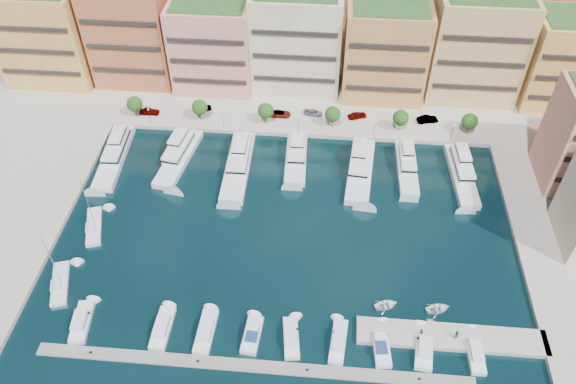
% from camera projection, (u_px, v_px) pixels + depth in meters
% --- Properties ---
extents(ground, '(400.00, 400.00, 0.00)m').
position_uv_depth(ground, '(287.00, 231.00, 112.81)').
color(ground, black).
rests_on(ground, ground).
extents(north_quay, '(220.00, 64.00, 2.00)m').
position_uv_depth(north_quay, '(306.00, 66.00, 156.94)').
color(north_quay, '#9E998E').
rests_on(north_quay, ground).
extents(south_pontoon, '(72.00, 2.20, 0.35)m').
position_uv_depth(south_pontoon, '(252.00, 366.00, 91.64)').
color(south_pontoon, gray).
rests_on(south_pontoon, ground).
extents(finger_pier, '(32.00, 5.00, 2.00)m').
position_uv_depth(finger_pier, '(451.00, 339.00, 95.30)').
color(finger_pier, '#9E998E').
rests_on(finger_pier, ground).
extents(apartment_0, '(22.00, 16.50, 24.80)m').
position_uv_depth(apartment_0, '(47.00, 33.00, 143.17)').
color(apartment_0, gold).
rests_on(apartment_0, north_quay).
extents(apartment_1, '(20.00, 16.50, 26.80)m').
position_uv_depth(apartment_1, '(132.00, 30.00, 142.53)').
color(apartment_1, '#B1573B').
rests_on(apartment_1, north_quay).
extents(apartment_2, '(20.00, 15.50, 22.80)m').
position_uv_depth(apartment_2, '(213.00, 44.00, 141.20)').
color(apartment_2, '#E58F80').
rests_on(apartment_2, north_quay).
extents(apartment_3, '(22.00, 16.50, 25.80)m').
position_uv_depth(apartment_3, '(297.00, 39.00, 140.28)').
color(apartment_3, beige).
rests_on(apartment_3, north_quay).
extents(apartment_4, '(20.00, 15.50, 23.80)m').
position_uv_depth(apartment_4, '(385.00, 50.00, 138.19)').
color(apartment_4, tan).
rests_on(apartment_4, north_quay).
extents(apartment_5, '(22.00, 16.50, 26.80)m').
position_uv_depth(apartment_5, '(476.00, 45.00, 137.20)').
color(apartment_5, tan).
rests_on(apartment_5, north_quay).
extents(apartment_6, '(20.00, 15.50, 22.80)m').
position_uv_depth(apartment_6, '(568.00, 60.00, 135.81)').
color(apartment_6, gold).
rests_on(apartment_6, north_quay).
extents(backblock_4, '(26.00, 18.00, 30.00)m').
position_uv_depth(backblock_4, '(552.00, 1.00, 150.26)').
color(backblock_4, '#B1573B').
rests_on(backblock_4, north_quay).
extents(tree_0, '(3.80, 3.80, 5.65)m').
position_uv_depth(tree_0, '(135.00, 104.00, 135.81)').
color(tree_0, '#473323').
rests_on(tree_0, north_quay).
extents(tree_1, '(3.80, 3.80, 5.65)m').
position_uv_depth(tree_1, '(200.00, 107.00, 134.82)').
color(tree_1, '#473323').
rests_on(tree_1, north_quay).
extents(tree_2, '(3.80, 3.80, 5.65)m').
position_uv_depth(tree_2, '(266.00, 111.00, 133.83)').
color(tree_2, '#473323').
rests_on(tree_2, north_quay).
extents(tree_3, '(3.80, 3.80, 5.65)m').
position_uv_depth(tree_3, '(333.00, 114.00, 132.84)').
color(tree_3, '#473323').
rests_on(tree_3, north_quay).
extents(tree_4, '(3.80, 3.80, 5.65)m').
position_uv_depth(tree_4, '(401.00, 118.00, 131.85)').
color(tree_4, '#473323').
rests_on(tree_4, north_quay).
extents(tree_5, '(3.80, 3.80, 5.65)m').
position_uv_depth(tree_5, '(470.00, 121.00, 130.86)').
color(tree_5, '#473323').
rests_on(tree_5, north_quay).
extents(lamppost_0, '(0.30, 0.30, 4.20)m').
position_uv_depth(lamppost_0, '(149.00, 114.00, 134.57)').
color(lamppost_0, black).
rests_on(lamppost_0, north_quay).
extents(lamppost_1, '(0.30, 0.30, 4.20)m').
position_uv_depth(lamppost_1, '(223.00, 117.00, 133.46)').
color(lamppost_1, black).
rests_on(lamppost_1, north_quay).
extents(lamppost_2, '(0.30, 0.30, 4.20)m').
position_uv_depth(lamppost_2, '(298.00, 121.00, 132.34)').
color(lamppost_2, black).
rests_on(lamppost_2, north_quay).
extents(lamppost_3, '(0.30, 0.30, 4.20)m').
position_uv_depth(lamppost_3, '(375.00, 126.00, 131.23)').
color(lamppost_3, black).
rests_on(lamppost_3, north_quay).
extents(lamppost_4, '(0.30, 0.30, 4.20)m').
position_uv_depth(lamppost_4, '(453.00, 130.00, 130.11)').
color(lamppost_4, black).
rests_on(lamppost_4, north_quay).
extents(yacht_0, '(5.78, 21.90, 7.30)m').
position_uv_depth(yacht_0, '(115.00, 153.00, 128.08)').
color(yacht_0, silver).
rests_on(yacht_0, ground).
extents(yacht_1, '(7.70, 20.42, 7.30)m').
position_uv_depth(yacht_1, '(179.00, 155.00, 127.79)').
color(yacht_1, silver).
rests_on(yacht_1, ground).
extents(yacht_2, '(5.40, 22.98, 7.30)m').
position_uv_depth(yacht_2, '(239.00, 162.00, 125.91)').
color(yacht_2, silver).
rests_on(yacht_2, ground).
extents(yacht_3, '(5.11, 16.33, 7.30)m').
position_uv_depth(yacht_3, '(296.00, 156.00, 127.31)').
color(yacht_3, silver).
rests_on(yacht_3, ground).
extents(yacht_4, '(6.96, 21.55, 7.30)m').
position_uv_depth(yacht_4, '(360.00, 167.00, 124.83)').
color(yacht_4, silver).
rests_on(yacht_4, ground).
extents(yacht_5, '(4.33, 17.61, 7.30)m').
position_uv_depth(yacht_5, '(407.00, 165.00, 125.33)').
color(yacht_5, silver).
rests_on(yacht_5, ground).
extents(yacht_6, '(5.50, 20.31, 7.30)m').
position_uv_depth(yacht_6, '(461.00, 171.00, 123.77)').
color(yacht_6, silver).
rests_on(yacht_6, ground).
extents(cruiser_0, '(3.71, 8.57, 2.55)m').
position_uv_depth(cruiser_0, '(82.00, 322.00, 97.00)').
color(cruiser_0, white).
rests_on(cruiser_0, ground).
extents(cruiser_2, '(2.88, 8.36, 2.55)m').
position_uv_depth(cruiser_2, '(162.00, 328.00, 96.12)').
color(cruiser_2, white).
rests_on(cruiser_2, ground).
extents(cruiser_3, '(3.05, 8.59, 2.55)m').
position_uv_depth(cruiser_3, '(206.00, 332.00, 95.65)').
color(cruiser_3, white).
rests_on(cruiser_3, ground).
extents(cruiser_4, '(3.29, 7.33, 2.66)m').
position_uv_depth(cruiser_4, '(252.00, 335.00, 95.14)').
color(cruiser_4, white).
rests_on(cruiser_4, ground).
extents(cruiser_5, '(3.52, 8.08, 2.55)m').
position_uv_depth(cruiser_5, '(291.00, 338.00, 94.75)').
color(cruiser_5, white).
rests_on(cruiser_5, ground).
extents(cruiser_6, '(3.26, 8.54, 2.55)m').
position_uv_depth(cruiser_6, '(338.00, 342.00, 94.25)').
color(cruiser_6, white).
rests_on(cruiser_6, ground).
extents(cruiser_7, '(3.39, 8.40, 2.66)m').
position_uv_depth(cruiser_7, '(381.00, 345.00, 93.78)').
color(cruiser_7, white).
rests_on(cruiser_7, ground).
extents(cruiser_8, '(3.78, 8.35, 2.55)m').
position_uv_depth(cruiser_8, '(424.00, 348.00, 93.37)').
color(cruiser_8, white).
rests_on(cruiser_8, ground).
extents(cruiser_9, '(2.66, 8.13, 2.55)m').
position_uv_depth(cruiser_9, '(475.00, 352.00, 92.85)').
color(cruiser_9, white).
rests_on(cruiser_9, ground).
extents(sailboat_0, '(5.62, 10.22, 13.20)m').
position_uv_depth(sailboat_0, '(60.00, 284.00, 103.04)').
color(sailboat_0, silver).
rests_on(sailboat_0, ground).
extents(sailboat_1, '(5.68, 10.69, 13.20)m').
position_uv_depth(sailboat_1, '(94.00, 227.00, 113.14)').
color(sailboat_1, silver).
rests_on(sailboat_1, ground).
extents(tender_1, '(2.01, 1.87, 0.87)m').
position_uv_depth(tender_1, '(431.00, 321.00, 97.32)').
color(tender_1, beige).
rests_on(tender_1, ground).
extents(tender_2, '(5.15, 4.35, 0.91)m').
position_uv_depth(tender_2, '(438.00, 309.00, 99.05)').
color(tender_2, white).
rests_on(tender_2, ground).
extents(tender_0, '(5.07, 4.36, 0.88)m').
position_uv_depth(tender_0, '(386.00, 305.00, 99.61)').
color(tender_0, white).
rests_on(tender_0, ground).
extents(car_0, '(4.89, 2.16, 1.64)m').
position_uv_depth(car_0, '(149.00, 111.00, 138.62)').
color(car_0, gray).
rests_on(car_0, north_quay).
extents(car_1, '(4.56, 2.64, 1.42)m').
position_uv_depth(car_1, '(202.00, 108.00, 139.80)').
color(car_1, gray).
rests_on(car_1, north_quay).
extents(car_2, '(5.18, 2.41, 1.44)m').
position_uv_depth(car_2, '(280.00, 114.00, 138.08)').
color(car_2, gray).
rests_on(car_2, north_quay).
extents(car_3, '(4.80, 2.26, 1.35)m').
position_uv_depth(car_3, '(313.00, 112.00, 138.48)').
color(car_3, gray).
rests_on(car_3, north_quay).
extents(car_4, '(5.00, 3.42, 1.58)m').
position_uv_depth(car_4, '(357.00, 115.00, 137.51)').
color(car_4, gray).
rests_on(car_4, north_quay).
extents(car_5, '(5.34, 2.94, 1.67)m').
position_uv_depth(car_5, '(427.00, 119.00, 136.24)').
color(car_5, gray).
rests_on(car_5, north_quay).
extents(person_0, '(0.65, 0.68, 1.57)m').
position_uv_depth(person_0, '(422.00, 332.00, 94.26)').
color(person_0, '#233046').
rests_on(person_0, finger_pier).
extents(person_1, '(1.06, 0.93, 1.84)m').
position_uv_depth(person_1, '(456.00, 335.00, 93.69)').
color(person_1, '#47352A').
rests_on(person_1, finger_pier).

